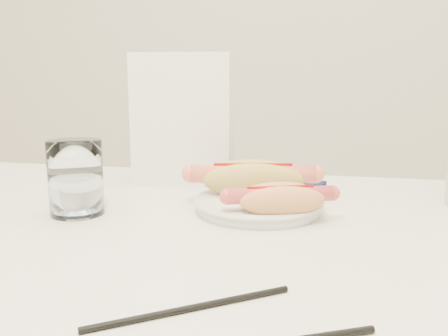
% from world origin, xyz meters
% --- Properties ---
extents(table, '(1.20, 0.80, 0.75)m').
position_xyz_m(table, '(0.00, 0.00, 0.69)').
color(table, silver).
rests_on(table, ground).
extents(plate, '(0.25, 0.25, 0.02)m').
position_xyz_m(plate, '(0.08, 0.11, 0.76)').
color(plate, silver).
rests_on(plate, table).
extents(hotdog_left, '(0.20, 0.11, 0.05)m').
position_xyz_m(hotdog_left, '(0.06, 0.15, 0.79)').
color(hotdog_left, tan).
rests_on(hotdog_left, plate).
extents(hotdog_right, '(0.15, 0.09, 0.04)m').
position_xyz_m(hotdog_right, '(0.12, 0.06, 0.79)').
color(hotdog_right, '#E09457').
rests_on(hotdog_right, plate).
extents(water_glass, '(0.08, 0.08, 0.11)m').
position_xyz_m(water_glass, '(-0.19, 0.04, 0.81)').
color(water_glass, white).
rests_on(water_glass, table).
extents(chopstick_near, '(0.17, 0.12, 0.01)m').
position_xyz_m(chopstick_near, '(0.06, -0.22, 0.75)').
color(chopstick_near, black).
rests_on(chopstick_near, table).
extents(napkin_box, '(0.19, 0.11, 0.24)m').
position_xyz_m(napkin_box, '(-0.09, 0.29, 0.87)').
color(napkin_box, white).
rests_on(napkin_box, table).
extents(navy_napkin, '(0.19, 0.19, 0.01)m').
position_xyz_m(navy_napkin, '(0.09, 0.25, 0.75)').
color(navy_napkin, '#13133C').
rests_on(navy_napkin, table).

